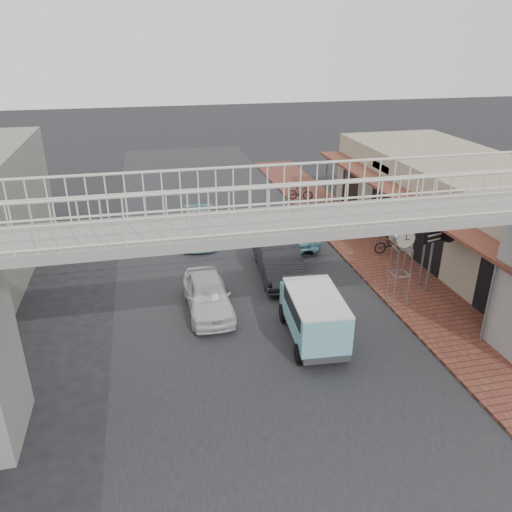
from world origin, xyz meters
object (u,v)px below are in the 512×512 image
angkot_curb (282,225)px  arrow_sign (450,228)px  motorcycle_far (300,192)px  white_hatchback (208,295)px  angkot_van (314,311)px  street_clock (404,242)px  motorcycle_near (392,244)px  angkot_far (199,228)px  dark_sedan (279,258)px

angkot_curb → arrow_sign: 8.27m
motorcycle_far → arrow_sign: bearing=-146.2°
white_hatchback → motorcycle_far: bearing=57.6°
angkot_van → street_clock: 4.32m
white_hatchback → motorcycle_near: (8.93, 3.22, -0.12)m
arrow_sign → angkot_far: bearing=124.7°
angkot_curb → street_clock: (2.37, -7.35, 1.86)m
dark_sedan → street_clock: bearing=-39.8°
motorcycle_near → street_clock: size_ratio=0.55×
angkot_curb → angkot_far: bearing=-13.6°
dark_sedan → angkot_curb: size_ratio=0.88×
dark_sedan → street_clock: street_clock is taller
dark_sedan → angkot_van: angkot_van is taller
motorcycle_near → angkot_curb: bearing=59.5°
white_hatchback → angkot_van: size_ratio=1.05×
angkot_far → motorcycle_near: bearing=-17.5°
street_clock → angkot_curb: bearing=110.0°
white_hatchback → motorcycle_near: bearing=18.8°
white_hatchback → dark_sedan: dark_sedan is taller
dark_sedan → angkot_van: size_ratio=1.26×
angkot_curb → angkot_far: size_ratio=1.27×
angkot_far → motorcycle_near: angkot_far is taller
motorcycle_far → street_clock: bearing=-157.2°
angkot_far → angkot_curb: bearing=-6.0°
angkot_curb → angkot_van: bearing=80.6°
angkot_far → arrow_sign: size_ratio=1.35×
angkot_curb → street_clock: bearing=107.6°
dark_sedan → motorcycle_far: (3.93, 9.51, -0.20)m
dark_sedan → angkot_curb: bearing=77.0°
dark_sedan → angkot_far: size_ratio=1.11×
angkot_curb → arrow_sign: bearing=125.9°
dark_sedan → angkot_van: (-0.18, -5.04, 0.35)m
motorcycle_near → street_clock: street_clock is taller
angkot_curb → arrow_sign: arrow_sign is taller
dark_sedan → street_clock: (3.60, -3.56, 1.83)m
motorcycle_far → motorcycle_near: bearing=-144.7°
white_hatchback → angkot_curb: (4.53, 6.15, 0.08)m
angkot_far → angkot_van: size_ratio=1.13×
motorcycle_near → street_clock: (-2.02, -4.42, 2.06)m
motorcycle_far → arrow_sign: size_ratio=0.50×
dark_sedan → angkot_van: bearing=-87.2°
angkot_far → motorcycle_far: 8.24m
angkot_curb → angkot_far: angkot_curb is taller
white_hatchback → angkot_far: bearing=84.9°
dark_sedan → angkot_curb: (1.23, 3.79, -0.03)m
angkot_curb → motorcycle_far: 6.33m
motorcycle_near → motorcycle_far: motorcycle_far is taller
angkot_far → arrow_sign: bearing=-33.0°
dark_sedan → arrow_sign: arrow_sign is taller
dark_sedan → street_clock: 5.38m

